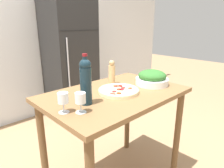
% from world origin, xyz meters
% --- Properties ---
extents(wall_back, '(6.40, 0.06, 2.60)m').
position_xyz_m(wall_back, '(0.00, 1.92, 1.30)').
color(wall_back, silver).
rests_on(wall_back, ground_plane).
extents(refrigerator, '(0.67, 0.63, 1.85)m').
position_xyz_m(refrigerator, '(0.58, 1.57, 0.92)').
color(refrigerator, black).
rests_on(refrigerator, ground_plane).
extents(prep_counter, '(1.13, 0.74, 0.90)m').
position_xyz_m(prep_counter, '(0.00, 0.00, 0.76)').
color(prep_counter, brown).
rests_on(prep_counter, ground_plane).
extents(wine_bottle, '(0.08, 0.08, 0.34)m').
position_xyz_m(wine_bottle, '(-0.31, -0.03, 1.06)').
color(wine_bottle, '#142833').
rests_on(wine_bottle, prep_counter).
extents(wine_glass_near, '(0.07, 0.07, 0.13)m').
position_xyz_m(wine_glass_near, '(-0.42, -0.12, 0.99)').
color(wine_glass_near, silver).
rests_on(wine_glass_near, prep_counter).
extents(wine_glass_far, '(0.07, 0.07, 0.13)m').
position_xyz_m(wine_glass_far, '(-0.49, -0.05, 0.99)').
color(wine_glass_far, silver).
rests_on(wine_glass_far, prep_counter).
extents(pepper_mill, '(0.06, 0.06, 0.22)m').
position_xyz_m(pepper_mill, '(0.13, 0.17, 1.00)').
color(pepper_mill, tan).
rests_on(pepper_mill, prep_counter).
extents(salad_bowl, '(0.29, 0.29, 0.13)m').
position_xyz_m(salad_bowl, '(0.38, -0.08, 0.96)').
color(salad_bowl, white).
rests_on(salad_bowl, prep_counter).
extents(homemade_pizza, '(0.32, 0.32, 0.03)m').
position_xyz_m(homemade_pizza, '(0.01, -0.02, 0.91)').
color(homemade_pizza, beige).
rests_on(homemade_pizza, prep_counter).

